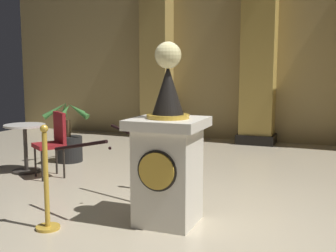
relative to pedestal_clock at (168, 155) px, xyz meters
The scene contains 11 objects.
ground_plane 0.72m from the pedestal_clock, 49.84° to the left, with size 12.75×12.75×0.00m, color beige.
back_wall 5.62m from the pedestal_clock, 89.41° to the left, with size 12.75×0.16×3.89m, color tan.
pedestal_clock is the anchor object (origin of this frame).
stanchion_near 1.18m from the pedestal_clock, 116.97° to the left, with size 0.24×0.24×1.01m.
stanchion_far 1.26m from the pedestal_clock, 150.10° to the right, with size 0.24×0.24×1.05m.
velvet_rope 0.81m from the pedestal_clock, 165.84° to the left, with size 1.09×1.11×0.22m.
column_left 5.77m from the pedestal_clock, 113.71° to the left, with size 0.75×0.75×3.73m.
column_centre_rear 5.30m from the pedestal_clock, 89.38° to the left, with size 0.82×0.82×3.73m.
potted_palm_left 3.42m from the pedestal_clock, 141.41° to the left, with size 0.79×0.84×1.08m.
cafe_table 3.11m from the pedestal_clock, 156.41° to the left, with size 0.62×0.62×0.74m.
cafe_chair_red 2.53m from the pedestal_clock, 152.85° to the left, with size 0.56×0.56×0.96m.
Camera 1 is at (1.49, -4.03, 1.59)m, focal length 45.37 mm.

